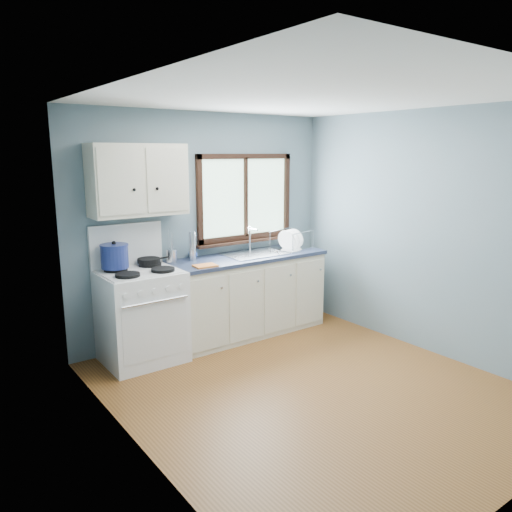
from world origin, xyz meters
TOP-DOWN VIEW (x-y plane):
  - floor at (0.00, 0.00)m, footprint 3.20×3.60m
  - ceiling at (0.00, 0.00)m, footprint 3.20×3.60m
  - wall_back at (0.00, 1.81)m, footprint 3.20×0.02m
  - wall_left at (-1.61, 0.00)m, footprint 0.02×3.60m
  - wall_right at (1.61, 0.00)m, footprint 0.02×3.60m
  - gas_range at (-0.95, 1.47)m, footprint 0.76×0.69m
  - base_cabinets at (0.36, 1.49)m, footprint 1.85×0.60m
  - countertop at (0.36, 1.49)m, footprint 1.89×0.64m
  - sink at (0.54, 1.49)m, footprint 0.84×0.46m
  - window at (0.54, 1.77)m, footprint 1.36×0.10m
  - upper_cabinets at (-0.85, 1.63)m, footprint 0.95×0.35m
  - skillet at (-0.77, 1.62)m, footprint 0.37×0.27m
  - stockpot at (-1.14, 1.60)m, footprint 0.30×0.30m
  - utensil_crock at (-0.50, 1.67)m, footprint 0.15×0.15m
  - thermos at (-0.27, 1.63)m, footprint 0.09×0.09m
  - soap_bottle at (-0.22, 1.69)m, footprint 0.11×0.11m
  - dish_towel at (-0.31, 1.28)m, footprint 0.24×0.19m
  - dish_rack at (1.01, 1.49)m, footprint 0.54×0.46m

SIDE VIEW (x-z plane):
  - floor at x=0.00m, z-range -0.02..0.00m
  - base_cabinets at x=0.36m, z-range -0.03..0.85m
  - gas_range at x=-0.95m, z-range -0.19..1.17m
  - sink at x=0.54m, z-range 0.64..1.08m
  - countertop at x=0.36m, z-range 0.88..0.92m
  - dish_towel at x=-0.31m, z-range 0.92..0.94m
  - skillet at x=-0.77m, z-range 0.96..1.01m
  - dish_rack at x=1.01m, z-range 0.86..1.10m
  - utensil_crock at x=-0.50m, z-range 0.81..1.17m
  - soap_bottle at x=-0.22m, z-range 0.92..1.15m
  - thermos at x=-0.27m, z-range 0.92..1.23m
  - stockpot at x=-1.14m, z-range 0.95..1.21m
  - wall_back at x=0.00m, z-range 0.00..2.50m
  - wall_left at x=-1.61m, z-range 0.00..2.50m
  - wall_right at x=1.61m, z-range 0.00..2.50m
  - window at x=0.54m, z-range 0.96..1.99m
  - upper_cabinets at x=-0.85m, z-range 1.45..2.15m
  - ceiling at x=0.00m, z-range 2.50..2.52m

